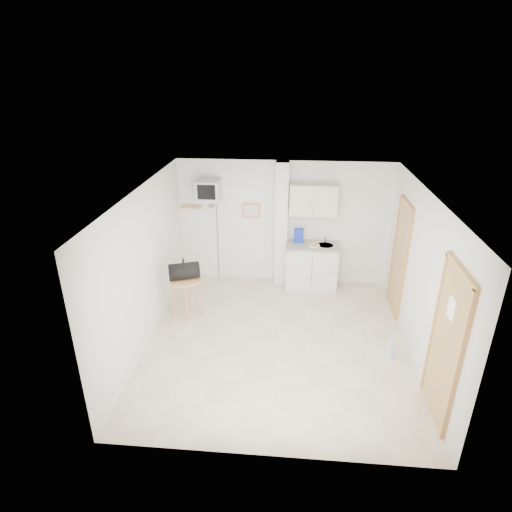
# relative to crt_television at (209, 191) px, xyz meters

# --- Properties ---
(ground) EXTENTS (4.50, 4.50, 0.00)m
(ground) POSITION_rel_crt_television_xyz_m (1.45, -2.02, -1.94)
(ground) COLOR beige
(ground) RESTS_ON ground
(room_envelope) EXTENTS (4.24, 4.54, 2.55)m
(room_envelope) POSITION_rel_crt_television_xyz_m (1.69, -1.93, -0.40)
(room_envelope) COLOR white
(room_envelope) RESTS_ON ground
(kitchenette) EXTENTS (1.03, 0.58, 2.10)m
(kitchenette) POSITION_rel_crt_television_xyz_m (2.02, -0.02, -1.13)
(kitchenette) COLOR silver
(kitchenette) RESTS_ON ground
(crt_television) EXTENTS (0.44, 0.45, 2.15)m
(crt_television) POSITION_rel_crt_television_xyz_m (0.00, 0.00, 0.00)
(crt_television) COLOR slate
(crt_television) RESTS_ON ground
(round_table) EXTENTS (0.57, 0.57, 0.75)m
(round_table) POSITION_rel_crt_television_xyz_m (-0.19, -1.37, -1.31)
(round_table) COLOR tan
(round_table) RESTS_ON ground
(duffel_bag) EXTENTS (0.59, 0.45, 0.39)m
(duffel_bag) POSITION_rel_crt_television_xyz_m (-0.21, -1.37, -1.04)
(duffel_bag) COLOR black
(duffel_bag) RESTS_ON round_table
(water_bottle) EXTENTS (0.12, 0.12, 0.35)m
(water_bottle) POSITION_rel_crt_television_xyz_m (3.19, -2.28, -1.78)
(water_bottle) COLOR #A5C5E2
(water_bottle) RESTS_ON ground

